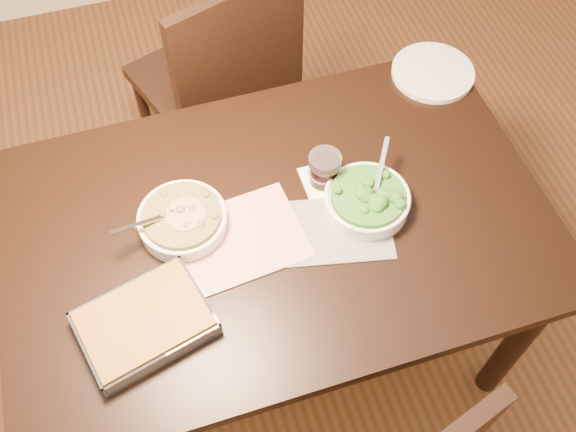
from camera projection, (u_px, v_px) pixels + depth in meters
The scene contains 11 objects.
ground at pixel (279, 335), 2.27m from camera, with size 4.00×4.00×0.00m, color #422D13.
table at pixel (277, 240), 1.72m from camera, with size 1.40×0.90×0.75m.
magazine_a at pixel (237, 240), 1.60m from camera, with size 0.33×0.24×0.01m, color #B23333.
magazine_b at pixel (337, 230), 1.62m from camera, with size 0.27×0.20×0.00m, color #27262D.
coaster at pixel (324, 180), 1.71m from camera, with size 0.11×0.11×0.00m, color white.
stew_bowl at pixel (183, 220), 1.60m from camera, with size 0.25×0.23×0.09m.
broccoli_bowl at pixel (367, 200), 1.64m from camera, with size 0.22×0.23×0.09m.
baking_dish at pixel (145, 323), 1.46m from camera, with size 0.33×0.28×0.05m.
wine_tumbler at pixel (324, 168), 1.67m from camera, with size 0.09×0.09×0.10m.
dinner_plate at pixel (433, 72), 1.92m from camera, with size 0.25×0.25×0.02m, color silver.
chair_far at pixel (223, 80), 2.19m from camera, with size 0.59×0.59×0.99m.
Camera 1 is at (-0.24, -0.86, 2.13)m, focal length 40.00 mm.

